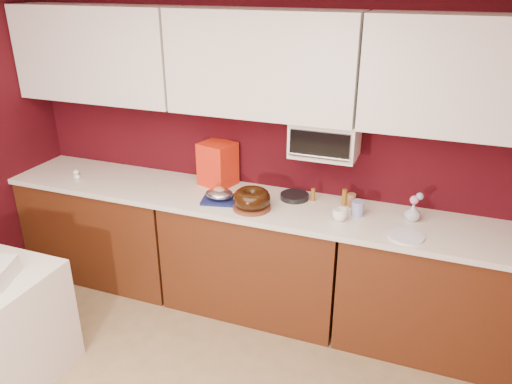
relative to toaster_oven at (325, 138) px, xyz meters
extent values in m
cube|color=#3E080E|center=(-0.45, 0.15, -0.12)|extent=(4.00, 0.02, 2.50)
cube|color=#4D240F|center=(-1.78, -0.17, -0.95)|extent=(1.31, 0.58, 0.86)
cube|color=#4D240F|center=(-0.45, -0.17, -0.95)|extent=(1.31, 0.58, 0.86)
cube|color=#4D240F|center=(0.88, -0.17, -0.95)|extent=(1.31, 0.58, 0.86)
cube|color=silver|center=(-0.45, -0.17, -0.49)|extent=(4.00, 0.62, 0.04)
cube|color=white|center=(-1.78, -0.02, 0.48)|extent=(1.31, 0.33, 0.70)
cube|color=white|center=(-0.45, -0.02, 0.48)|extent=(1.31, 0.33, 0.70)
cube|color=white|center=(0.88, -0.02, 0.48)|extent=(1.31, 0.33, 0.70)
cube|color=white|center=(0.00, 0.00, 0.00)|extent=(0.45, 0.30, 0.25)
cube|color=black|center=(0.00, -0.16, 0.00)|extent=(0.40, 0.02, 0.18)
cylinder|color=silver|center=(0.00, -0.18, -0.07)|extent=(0.42, 0.02, 0.02)
cylinder|color=brown|center=(-0.43, -0.29, -0.46)|extent=(0.33, 0.33, 0.02)
torus|color=black|center=(-0.43, -0.29, -0.39)|extent=(0.31, 0.31, 0.11)
cube|color=#161C52|center=(-0.69, -0.25, -0.47)|extent=(0.28, 0.25, 0.02)
ellipsoid|color=silver|center=(-0.69, -0.25, -0.42)|extent=(0.23, 0.20, 0.07)
ellipsoid|color=tan|center=(-0.69, -0.25, -0.40)|extent=(0.10, 0.09, 0.06)
cube|color=red|center=(-0.83, 0.04, -0.31)|extent=(0.30, 0.28, 0.33)
cylinder|color=black|center=(-0.20, -0.02, -0.46)|extent=(0.26, 0.26, 0.04)
imported|color=white|center=(0.18, -0.25, -0.43)|extent=(0.10, 0.10, 0.10)
cylinder|color=#1C309C|center=(0.28, -0.13, -0.42)|extent=(0.09, 0.09, 0.10)
imported|color=#B2BACA|center=(0.63, -0.08, -0.41)|extent=(0.09, 0.09, 0.13)
sphere|color=pink|center=(0.63, -0.08, -0.33)|extent=(0.06, 0.06, 0.06)
sphere|color=#7EA1C9|center=(0.66, -0.06, -0.30)|extent=(0.05, 0.05, 0.05)
cylinder|color=white|center=(0.62, -0.34, -0.47)|extent=(0.25, 0.25, 0.01)
cylinder|color=brown|center=(-0.06, -0.01, -0.43)|extent=(0.04, 0.04, 0.09)
cylinder|color=brown|center=(0.21, 0.00, -0.43)|extent=(0.07, 0.07, 0.09)
ellipsoid|color=white|center=(-1.93, -0.27, -0.45)|extent=(0.06, 0.06, 0.04)
ellipsoid|color=white|center=(-2.00, -0.20, -0.45)|extent=(0.06, 0.05, 0.04)
cylinder|color=brown|center=(0.16, -0.01, -0.41)|extent=(0.05, 0.05, 0.12)
camera|label=1|loc=(0.71, -3.22, 1.03)|focal=35.00mm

